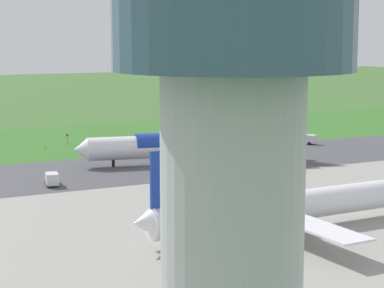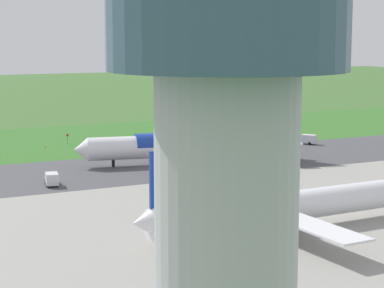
{
  "view_description": "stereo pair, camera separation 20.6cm",
  "coord_description": "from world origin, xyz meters",
  "views": [
    {
      "loc": [
        64.26,
        148.31,
        29.24
      ],
      "look_at": [
        -10.95,
        0.0,
        4.5
      ],
      "focal_mm": 68.72,
      "sensor_mm": 36.0,
      "label": 1
    },
    {
      "loc": [
        64.07,
        148.4,
        29.24
      ],
      "look_at": [
        -10.95,
        0.0,
        4.5
      ],
      "focal_mm": 68.72,
      "sensor_mm": 36.0,
      "label": 2
    }
  ],
  "objects": [
    {
      "name": "service_truck_baggage",
      "position": [
        25.04,
        10.3,
        1.4
      ],
      "size": [
        3.3,
        6.12,
        2.65
      ],
      "color": "gray",
      "rests_on": "ground"
    },
    {
      "name": "apron_concrete",
      "position": [
        0.0,
        57.08,
        0.03
      ],
      "size": [
        440.0,
        110.0,
        0.05
      ],
      "primitive_type": "cube",
      "color": "gray",
      "rests_on": "ground"
    },
    {
      "name": "grass_verge_foreground",
      "position": [
        0.0,
        -40.61,
        0.02
      ],
      "size": [
        600.0,
        80.0,
        0.04
      ],
      "primitive_type": "cube",
      "color": "#346B27",
      "rests_on": "ground"
    },
    {
      "name": "ground_plane",
      "position": [
        0.0,
        0.0,
        0.0
      ],
      "size": [
        800.0,
        800.0,
        0.0
      ],
      "primitive_type": "plane",
      "color": "#3D662D"
    },
    {
      "name": "service_truck_fuel",
      "position": [
        -51.9,
        -12.48,
        1.4
      ],
      "size": [
        5.06,
        6.08,
        2.65
      ],
      "color": "black",
      "rests_on": "ground"
    },
    {
      "name": "traffic_cone_orange",
      "position": [
        12.72,
        -38.22,
        0.28
      ],
      "size": [
        0.4,
        0.4,
        0.55
      ],
      "primitive_type": "cone",
      "color": "orange",
      "rests_on": "ground"
    },
    {
      "name": "no_stopping_sign",
      "position": [
        5.67,
        -41.6,
        1.66
      ],
      "size": [
        0.6,
        0.1,
        2.81
      ],
      "color": "slate",
      "rests_on": "ground"
    },
    {
      "name": "airliner_main",
      "position": [
        -11.32,
        0.08,
        4.35
      ],
      "size": [
        53.78,
        44.3,
        15.88
      ],
      "color": "white",
      "rests_on": "ground"
    },
    {
      "name": "airliner_parked_mid",
      "position": [
        4.81,
        58.79,
        3.78
      ],
      "size": [
        47.34,
        38.67,
        13.83
      ],
      "color": "white",
      "rests_on": "ground"
    },
    {
      "name": "runway_asphalt",
      "position": [
        0.0,
        0.0,
        0.03
      ],
      "size": [
        600.0,
        34.52,
        0.06
      ],
      "primitive_type": "cube",
      "color": "#47474C",
      "rests_on": "ground"
    }
  ]
}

